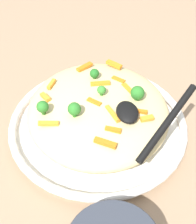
{
  "coord_description": "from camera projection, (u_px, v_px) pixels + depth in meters",
  "views": [
    {
      "loc": [
        -0.43,
        0.05,
        0.49
      ],
      "look_at": [
        0.0,
        0.0,
        0.06
      ],
      "focal_mm": 49.74,
      "sensor_mm": 36.0,
      "label": 1
    }
  ],
  "objects": [
    {
      "name": "carrot_piece_11",
      "position": [
        147.0,
        118.0,
        0.56
      ],
      "size": [
        0.01,
        0.03,
        0.01
      ],
      "primitive_type": "cube",
      "rotation": [
        0.0,
        0.0,
        4.87
      ],
      "color": "orange",
      "rests_on": "pasta_mound"
    },
    {
      "name": "ground_plane",
      "position": [
        98.0,
        131.0,
        0.66
      ],
      "size": [
        2.4,
        2.4,
        0.0
      ],
      "primitive_type": "plane",
      "color": "#9E7F60"
    },
    {
      "name": "broccoli_floret_1",
      "position": [
        101.0,
        90.0,
        0.59
      ],
      "size": [
        0.02,
        0.02,
        0.02
      ],
      "color": "#377928",
      "rests_on": "pasta_mound"
    },
    {
      "name": "carrot_piece_6",
      "position": [
        51.0,
        84.0,
        0.63
      ],
      "size": [
        0.03,
        0.02,
        0.01
      ],
      "primitive_type": "cube",
      "rotation": [
        0.0,
        0.0,
        5.84
      ],
      "color": "orange",
      "rests_on": "pasta_mound"
    },
    {
      "name": "broccoli_floret_4",
      "position": [
        74.0,
        109.0,
        0.55
      ],
      "size": [
        0.02,
        0.02,
        0.03
      ],
      "color": "#296820",
      "rests_on": "pasta_mound"
    },
    {
      "name": "carrot_piece_1",
      "position": [
        114.0,
        64.0,
        0.67
      ],
      "size": [
        0.03,
        0.03,
        0.01
      ],
      "primitive_type": "cube",
      "rotation": [
        0.0,
        0.0,
        0.81
      ],
      "color": "orange",
      "rests_on": "pasta_mound"
    },
    {
      "name": "carrot_piece_7",
      "position": [
        94.0,
        102.0,
        0.58
      ],
      "size": [
        0.03,
        0.03,
        0.01
      ],
      "primitive_type": "cube",
      "rotation": [
        0.0,
        0.0,
        4.02
      ],
      "color": "orange",
      "rests_on": "pasta_mound"
    },
    {
      "name": "broccoli_floret_0",
      "position": [
        43.0,
        107.0,
        0.56
      ],
      "size": [
        0.02,
        0.02,
        0.03
      ],
      "color": "#296820",
      "rests_on": "pasta_mound"
    },
    {
      "name": "carrot_piece_9",
      "position": [
        113.0,
        130.0,
        0.54
      ],
      "size": [
        0.02,
        0.03,
        0.01
      ],
      "primitive_type": "cube",
      "rotation": [
        0.0,
        0.0,
        4.35
      ],
      "color": "orange",
      "rests_on": "pasta_mound"
    },
    {
      "name": "carrot_piece_3",
      "position": [
        100.0,
        84.0,
        0.62
      ],
      "size": [
        0.01,
        0.04,
        0.01
      ],
      "primitive_type": "cube",
      "rotation": [
        0.0,
        0.0,
        4.72
      ],
      "color": "orange",
      "rests_on": "pasta_mound"
    },
    {
      "name": "carrot_piece_10",
      "position": [
        48.0,
        123.0,
        0.55
      ],
      "size": [
        0.01,
        0.04,
        0.01
      ],
      "primitive_type": "cube",
      "rotation": [
        0.0,
        0.0,
        1.44
      ],
      "color": "orange",
      "rests_on": "pasta_mound"
    },
    {
      "name": "carrot_piece_12",
      "position": [
        113.0,
        114.0,
        0.56
      ],
      "size": [
        0.04,
        0.02,
        0.01
      ],
      "primitive_type": "cube",
      "rotation": [
        0.0,
        0.0,
        3.52
      ],
      "color": "orange",
      "rests_on": "pasta_mound"
    },
    {
      "name": "serving_bowl",
      "position": [
        98.0,
        125.0,
        0.64
      ],
      "size": [
        0.36,
        0.36,
        0.04
      ],
      "color": "white",
      "rests_on": "ground_plane"
    },
    {
      "name": "broccoli_floret_2",
      "position": [
        97.0,
        73.0,
        0.63
      ],
      "size": [
        0.02,
        0.02,
        0.02
      ],
      "color": "#205B1C",
      "rests_on": "pasta_mound"
    },
    {
      "name": "carrot_piece_0",
      "position": [
        136.0,
        111.0,
        0.57
      ],
      "size": [
        0.02,
        0.04,
        0.01
      ],
      "primitive_type": "cube",
      "rotation": [
        0.0,
        0.0,
        1.25
      ],
      "color": "orange",
      "rests_on": "pasta_mound"
    },
    {
      "name": "carrot_piece_8",
      "position": [
        45.0,
        97.0,
        0.6
      ],
      "size": [
        0.02,
        0.02,
        0.01
      ],
      "primitive_type": "cube",
      "rotation": [
        0.0,
        0.0,
        3.75
      ],
      "color": "orange",
      "rests_on": "pasta_mound"
    },
    {
      "name": "carrot_piece_5",
      "position": [
        118.0,
        80.0,
        0.63
      ],
      "size": [
        0.03,
        0.03,
        0.01
      ],
      "primitive_type": "cube",
      "rotation": [
        0.0,
        0.0,
        0.87
      ],
      "color": "orange",
      "rests_on": "pasta_mound"
    },
    {
      "name": "carrot_piece_2",
      "position": [
        85.0,
        67.0,
        0.67
      ],
      "size": [
        0.03,
        0.04,
        0.01
      ],
      "primitive_type": "cube",
      "rotation": [
        0.0,
        0.0,
        2.2
      ],
      "color": "orange",
      "rests_on": "pasta_mound"
    },
    {
      "name": "carrot_piece_13",
      "position": [
        129.0,
        90.0,
        0.61
      ],
      "size": [
        0.04,
        0.02,
        0.01
      ],
      "primitive_type": "cube",
      "rotation": [
        0.0,
        0.0,
        0.4
      ],
      "color": "orange",
      "rests_on": "pasta_mound"
    },
    {
      "name": "serving_spoon",
      "position": [
        141.0,
        116.0,
        0.53
      ],
      "size": [
        0.14,
        0.14,
        0.07
      ],
      "color": "black",
      "rests_on": "pasta_mound"
    },
    {
      "name": "pasta_mound",
      "position": [
        98.0,
        110.0,
        0.61
      ],
      "size": [
        0.3,
        0.28,
        0.06
      ],
      "primitive_type": "ellipsoid",
      "color": "#DBC689",
      "rests_on": "serving_bowl"
    },
    {
      "name": "carrot_piece_4",
      "position": [
        104.0,
        143.0,
        0.52
      ],
      "size": [
        0.03,
        0.04,
        0.01
      ],
      "primitive_type": "cube",
      "rotation": [
        0.0,
        0.0,
        1.05
      ],
      "color": "orange",
      "rests_on": "pasta_mound"
    },
    {
      "name": "broccoli_floret_3",
      "position": [
        137.0,
        93.0,
        0.58
      ],
      "size": [
        0.03,
        0.03,
        0.03
      ],
      "color": "#296820",
      "rests_on": "pasta_mound"
    }
  ]
}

